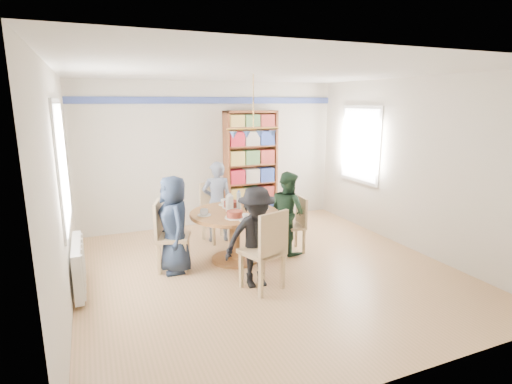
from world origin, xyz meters
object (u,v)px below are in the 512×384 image
bookshelf (251,168)px  chair_far (215,208)px  person_right (288,212)px  chair_right (295,222)px  radiator (79,266)px  chair_left (167,232)px  dining_table (235,225)px  person_far (217,202)px  person_near (257,237)px  person_left (174,224)px  chair_near (267,247)px

bookshelf → chair_far: bearing=-141.0°
person_right → chair_right: bearing=-111.1°
person_right → bookshelf: (0.10, 1.79, 0.42)m
radiator → bookshelf: (3.12, 2.04, 0.71)m
chair_left → bookshelf: size_ratio=0.46×
dining_table → person_right: person_right is taller
person_right → person_far: bearing=31.5°
chair_right → person_near: 1.39m
bookshelf → chair_right: bearing=-89.3°
bookshelf → person_right: bearing=-93.3°
person_far → bookshelf: bookshelf is taller
bookshelf → dining_table: bearing=-118.7°
person_near → chair_right: bearing=43.3°
dining_table → person_near: person_near is taller
radiator → person_left: 1.29m
person_near → person_far: bearing=90.7°
person_right → radiator: bearing=82.9°
chair_right → person_near: bearing=-139.2°
bookshelf → radiator: bearing=-146.8°
person_right → dining_table: bearing=79.8°
person_left → person_far: person_far is taller
chair_far → person_left: size_ratio=0.73×
chair_left → person_right: bearing=-1.2°
chair_left → bookshelf: (1.97, 1.75, 0.52)m
chair_left → chair_far: bearing=44.0°
dining_table → chair_near: (0.03, -1.08, 0.02)m
radiator → dining_table: dining_table is taller
radiator → person_far: bearing=28.4°
dining_table → chair_far: size_ratio=1.31×
chair_far → person_far: bearing=-79.5°
radiator → bookshelf: bookshelf is taller
person_right → person_left: bearing=80.3°
radiator → person_left: (1.23, 0.18, 0.33)m
person_right → bookshelf: size_ratio=0.60×
chair_right → person_left: 1.92m
radiator → person_right: 3.04m
person_right → person_near: bearing=123.4°
chair_far → chair_left: bearing=-136.0°
chair_right → chair_near: chair_near is taller
person_right → chair_left: bearing=77.0°
person_near → bookshelf: 2.93m
radiator → chair_near: size_ratio=0.96×
person_far → person_near: bearing=98.1°
dining_table → person_right: 0.90m
person_near → bookshelf: bearing=71.8°
person_far → chair_near: bearing=100.0°
person_right → person_near: 1.30m
chair_far → chair_near: 2.10m
bookshelf → person_far: bearing=-137.8°
chair_right → bookshelf: (-0.02, 1.81, 0.58)m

